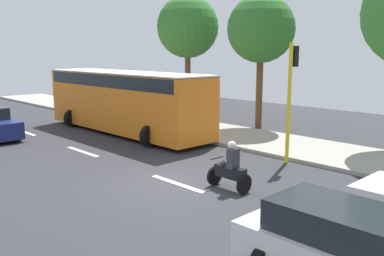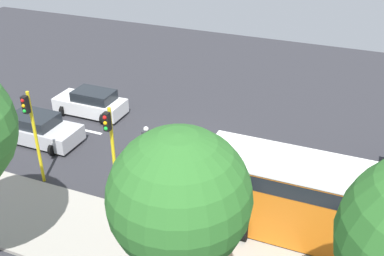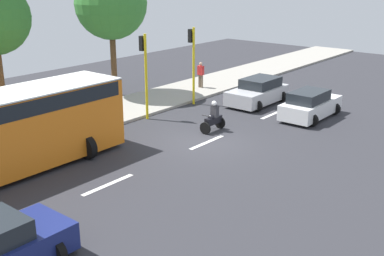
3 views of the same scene
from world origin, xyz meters
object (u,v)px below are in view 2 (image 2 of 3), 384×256
(motorcycle, at_px, (148,142))
(street_tree_south, at_px, (179,199))
(car_silver, at_px, (39,129))
(city_bus, at_px, (350,206))
(traffic_light_corner, at_px, (32,126))
(car_white, at_px, (91,103))
(traffic_light_midblock, at_px, (111,144))

(motorcycle, bearing_deg, street_tree_south, 32.64)
(motorcycle, bearing_deg, car_silver, -79.62)
(car_silver, bearing_deg, city_bus, 83.01)
(traffic_light_corner, distance_m, street_tree_south, 10.71)
(traffic_light_corner, bearing_deg, car_white, -165.43)
(traffic_light_corner, xyz_separation_m, traffic_light_midblock, (0.00, 3.92, 0.00))
(traffic_light_midblock, relative_size, street_tree_south, 0.63)
(car_silver, distance_m, motorcycle, 5.92)
(traffic_light_midblock, bearing_deg, traffic_light_corner, -90.00)
(car_white, height_order, city_bus, city_bus)
(car_silver, height_order, motorcycle, motorcycle)
(car_silver, bearing_deg, street_tree_south, 55.47)
(traffic_light_midblock, bearing_deg, city_bus, 96.61)
(car_white, relative_size, traffic_light_corner, 0.92)
(car_white, distance_m, city_bus, 15.97)
(car_white, distance_m, traffic_light_midblock, 9.06)
(motorcycle, xyz_separation_m, street_tree_south, (9.07, 5.81, 4.70))
(car_white, bearing_deg, street_tree_south, 42.91)
(motorcycle, distance_m, traffic_light_midblock, 4.69)
(city_bus, xyz_separation_m, traffic_light_corner, (1.07, -13.16, 1.08))
(traffic_light_corner, bearing_deg, car_silver, -140.40)
(motorcycle, height_order, street_tree_south, street_tree_south)
(car_white, distance_m, car_silver, 3.79)
(city_bus, height_order, traffic_light_midblock, traffic_light_midblock)
(city_bus, relative_size, motorcycle, 7.19)
(car_white, relative_size, street_tree_south, 0.58)
(car_silver, bearing_deg, car_white, 168.96)
(car_white, bearing_deg, city_bus, 69.27)
(car_silver, relative_size, traffic_light_midblock, 0.93)
(city_bus, distance_m, street_tree_south, 8.08)
(traffic_light_corner, height_order, traffic_light_midblock, same)
(car_silver, distance_m, traffic_light_midblock, 7.40)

